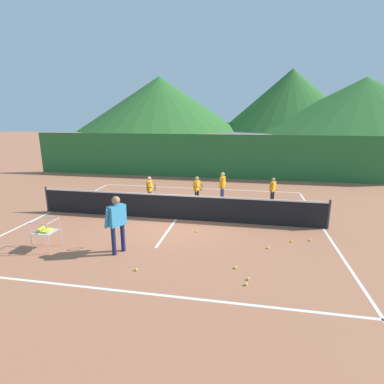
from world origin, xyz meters
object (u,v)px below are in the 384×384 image
(student_3, at_px, (273,188))
(tennis_ball_2, at_px, (136,270))
(tennis_ball_6, at_px, (292,241))
(tennis_net, at_px, (176,207))
(tennis_ball_7, at_px, (246,284))
(instructor, at_px, (117,219))
(tennis_ball_4, at_px, (236,267))
(student_1, at_px, (197,187))
(tennis_ball_5, at_px, (248,279))
(tennis_ball_1, at_px, (310,240))
(tennis_ball_0, at_px, (268,248))
(tennis_ball_3, at_px, (196,231))
(student_0, at_px, (150,188))
(student_2, at_px, (222,184))
(ball_cart, at_px, (45,230))

(student_3, bearing_deg, tennis_ball_2, -119.18)
(tennis_ball_6, bearing_deg, tennis_net, 160.66)
(tennis_ball_7, bearing_deg, instructor, 163.23)
(tennis_ball_7, bearing_deg, tennis_ball_4, 109.94)
(student_1, relative_size, tennis_ball_4, 18.15)
(tennis_net, height_order, student_1, student_1)
(tennis_ball_2, xyz_separation_m, tennis_ball_6, (4.13, 2.58, 0.00))
(instructor, distance_m, tennis_ball_5, 3.89)
(student_1, xyz_separation_m, tennis_ball_4, (1.98, -5.72, -0.71))
(tennis_ball_6, bearing_deg, tennis_ball_5, -117.91)
(tennis_ball_7, bearing_deg, tennis_ball_1, 56.38)
(instructor, distance_m, student_1, 5.56)
(tennis_ball_0, xyz_separation_m, tennis_ball_2, (-3.37, -1.96, 0.00))
(tennis_ball_5, bearing_deg, tennis_ball_3, 121.92)
(student_0, bearing_deg, student_3, 11.33)
(student_1, xyz_separation_m, tennis_ball_7, (2.25, -6.47, -0.71))
(student_0, xyz_separation_m, student_3, (5.36, 1.07, -0.04))
(student_0, relative_size, tennis_ball_4, 18.52)
(tennis_ball_2, bearing_deg, tennis_ball_1, 30.48)
(tennis_net, xyz_separation_m, tennis_ball_0, (3.29, -2.04, -0.47))
(tennis_net, distance_m, tennis_ball_7, 4.99)
(student_2, height_order, tennis_ball_6, student_2)
(tennis_ball_2, relative_size, tennis_ball_3, 1.00)
(tennis_ball_5, distance_m, tennis_ball_7, 0.26)
(student_2, distance_m, tennis_ball_1, 5.14)
(student_2, distance_m, tennis_ball_3, 4.04)
(tennis_net, bearing_deg, student_2, 61.29)
(tennis_ball_4, relative_size, tennis_ball_6, 1.00)
(student_0, height_order, tennis_ball_4, student_0)
(tennis_ball_1, xyz_separation_m, tennis_ball_4, (-2.24, -2.20, 0.00))
(tennis_ball_6, bearing_deg, student_1, 134.35)
(ball_cart, height_order, tennis_ball_1, ball_cart)
(tennis_ball_1, distance_m, tennis_ball_2, 5.47)
(tennis_ball_1, distance_m, tennis_ball_4, 3.14)
(student_0, distance_m, tennis_ball_5, 7.20)
(ball_cart, distance_m, tennis_ball_3, 4.67)
(student_2, height_order, tennis_ball_5, student_2)
(tennis_ball_3, relative_size, tennis_ball_4, 1.00)
(tennis_ball_2, bearing_deg, tennis_ball_4, 13.04)
(instructor, xyz_separation_m, student_3, (4.70, 5.94, -0.29))
(tennis_net, bearing_deg, tennis_ball_0, -31.81)
(tennis_ball_4, bearing_deg, tennis_ball_2, -166.96)
(tennis_ball_1, bearing_deg, student_2, 127.95)
(instructor, height_order, tennis_ball_0, instructor)
(tennis_ball_6, bearing_deg, student_2, 121.17)
(student_2, bearing_deg, tennis_ball_2, -103.21)
(instructor, xyz_separation_m, tennis_ball_6, (5.00, 1.67, -0.98))
(instructor, bearing_deg, tennis_ball_3, 45.10)
(student_3, relative_size, tennis_ball_5, 17.55)
(student_2, bearing_deg, tennis_net, -118.71)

